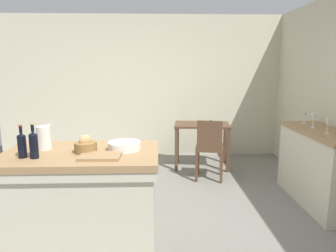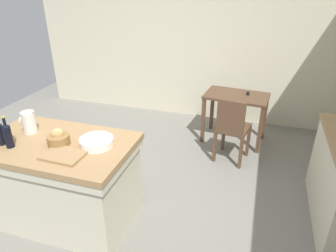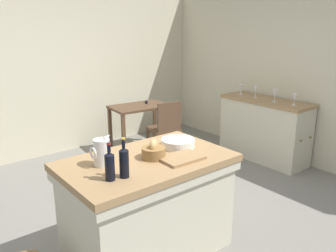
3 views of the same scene
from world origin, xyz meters
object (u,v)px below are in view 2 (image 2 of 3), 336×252
Objects in this scene: wooden_chair at (232,128)px; wine_bottle_amber at (0,133)px; wine_bottle_dark at (8,135)px; pitcher at (29,122)px; wash_bowl at (97,142)px; cutting_board at (64,155)px; bread_basket at (58,139)px; writing_desk at (236,102)px; island_table at (63,179)px.

wooden_chair is 3.24× the size of wine_bottle_amber.
wooden_chair is 3.01× the size of wine_bottle_dark.
wooden_chair is 3.51× the size of pitcher.
wash_bowl is 0.31m from cutting_board.
wooden_chair is at bearing 55.11° from wash_bowl.
wine_bottle_dark is 1.07× the size of wine_bottle_amber.
pitcher is 1.29× the size of bread_basket.
wine_bottle_dark is 0.11m from wine_bottle_amber.
wine_bottle_dark reaches higher than cutting_board.
cutting_board reaches higher than writing_desk.
wash_bowl is at bearing -115.95° from writing_desk.
cutting_board is 0.57m from wine_bottle_dark.
island_table is at bearing 21.12° from wine_bottle_amber.
wine_bottle_amber is (-1.90, -2.41, 0.39)m from writing_desk.
island_table is 0.60m from wash_bowl.
wooden_chair is 2.22m from bread_basket.
pitcher is 0.85× the size of wash_bowl.
cutting_board is 1.23× the size of wine_bottle_amber.
pitcher is 0.44m from bread_basket.
bread_basket is 0.53m from wine_bottle_amber.
bread_basket reaches higher than cutting_board.
wooden_chair reaches higher than island_table.
writing_desk is at bearing 58.23° from bread_basket.
writing_desk is at bearing 51.70° from wine_bottle_amber.
cutting_board is at bearing -1.48° from wine_bottle_amber.
writing_desk is 2.44m from wash_bowl.
bread_basket is (-0.34, -0.09, 0.02)m from wash_bowl.
wash_bowl is 1.52× the size of bread_basket.
wooden_chair is 1.94m from wash_bowl.
bread_basket is at bearing -17.02° from pitcher.
wine_bottle_dark reaches higher than island_table.
wine_bottle_amber is at bearing 168.97° from wine_bottle_dark.
island_table is 1.55× the size of wooden_chair.
wooden_chair is (1.48, 1.62, 0.02)m from island_table.
wooden_chair is (0.03, -0.62, -0.12)m from writing_desk.
island_table is at bearing 156.02° from bread_basket.
bread_basket is at bearing -23.98° from island_table.
cutting_board is (0.21, -0.19, 0.43)m from island_table.
wine_bottle_dark reaches higher than wash_bowl.
wine_bottle_dark is (0.02, -0.30, 0.01)m from pitcher.
bread_basket is at bearing -121.77° from writing_desk.
bread_basket is 0.58× the size of cutting_board.
wash_bowl is (0.76, -0.04, -0.08)m from pitcher.
island_table is 2.19m from wooden_chair.
wine_bottle_amber reaches higher than wooden_chair.
wine_bottle_dark reaches higher than pitcher.
writing_desk is 2.72× the size of cutting_board.
wash_bowl is 1.01× the size of wine_bottle_dark.
wine_bottle_dark is (-0.40, -0.17, 0.07)m from bread_basket.
wooden_chair is at bearing 39.39° from pitcher.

